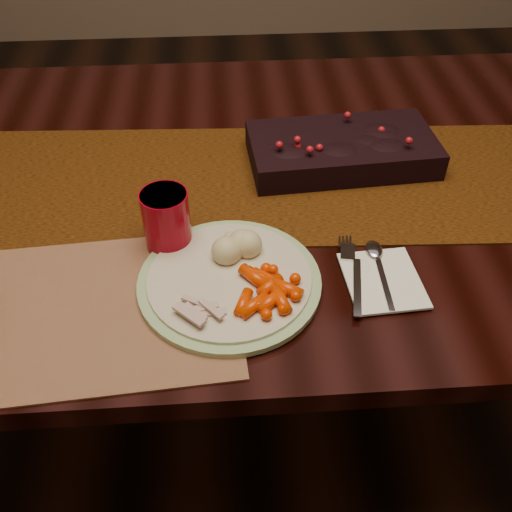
{
  "coord_description": "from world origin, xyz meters",
  "views": [
    {
      "loc": [
        -0.04,
        -0.91,
        1.39
      ],
      "look_at": [
        -0.0,
        -0.28,
        0.8
      ],
      "focal_mm": 40.0,
      "sensor_mm": 36.0,
      "label": 1
    }
  ],
  "objects": [
    {
      "name": "fork",
      "position": [
        0.15,
        -0.3,
        0.76
      ],
      "size": [
        0.05,
        0.16,
        0.0
      ],
      "primitive_type": null,
      "rotation": [
        0.0,
        0.0,
        -0.19
      ],
      "color": "silver",
      "rests_on": "napkin"
    },
    {
      "name": "baby_carrots",
      "position": [
        0.0,
        -0.33,
        0.78
      ],
      "size": [
        0.11,
        0.09,
        0.02
      ],
      "primitive_type": null,
      "rotation": [
        0.0,
        0.0,
        -0.08
      ],
      "color": "#E23400",
      "rests_on": "dinner_plate"
    },
    {
      "name": "floor",
      "position": [
        0.0,
        0.0,
        0.0
      ],
      "size": [
        5.0,
        5.0,
        0.0
      ],
      "primitive_type": "plane",
      "color": "black",
      "rests_on": "ground"
    },
    {
      "name": "dining_table",
      "position": [
        0.0,
        0.0,
        0.38
      ],
      "size": [
        1.8,
        1.0,
        0.75
      ],
      "primitive_type": "cube",
      "color": "black",
      "rests_on": "floor"
    },
    {
      "name": "mashed_potatoes",
      "position": [
        -0.03,
        -0.24,
        0.79
      ],
      "size": [
        0.08,
        0.07,
        0.04
      ],
      "primitive_type": null,
      "rotation": [
        0.0,
        0.0,
        -0.07
      ],
      "color": "#C1BA93",
      "rests_on": "dinner_plate"
    },
    {
      "name": "spoon",
      "position": [
        0.2,
        -0.29,
        0.76
      ],
      "size": [
        0.03,
        0.14,
        0.0
      ],
      "primitive_type": null,
      "rotation": [
        0.0,
        0.0,
        -0.03
      ],
      "color": "#AEAEC6",
      "rests_on": "napkin"
    },
    {
      "name": "turkey_shreds",
      "position": [
        -0.09,
        -0.36,
        0.78
      ],
      "size": [
        0.08,
        0.07,
        0.02
      ],
      "primitive_type": null,
      "rotation": [
        0.0,
        0.0,
        -0.13
      ],
      "color": "#D8A68E",
      "rests_on": "dinner_plate"
    },
    {
      "name": "dinner_plate",
      "position": [
        -0.04,
        -0.29,
        0.76
      ],
      "size": [
        0.35,
        0.35,
        0.02
      ],
      "primitive_type": "cylinder",
      "rotation": [
        0.0,
        0.0,
        -0.3
      ],
      "color": "beige",
      "rests_on": "placemat_main"
    },
    {
      "name": "placemat_main",
      "position": [
        -0.24,
        -0.33,
        0.75
      ],
      "size": [
        0.44,
        0.34,
        0.0
      ],
      "primitive_type": "cube",
      "rotation": [
        0.0,
        0.0,
        0.07
      ],
      "color": "brown",
      "rests_on": "dining_table"
    },
    {
      "name": "table_runner",
      "position": [
        -0.05,
        -0.02,
        0.75
      ],
      "size": [
        1.85,
        0.46,
        0.0
      ],
      "primitive_type": "cube",
      "rotation": [
        0.0,
        0.0,
        -0.04
      ],
      "color": "#503303",
      "rests_on": "dining_table"
    },
    {
      "name": "red_cup",
      "position": [
        -0.14,
        -0.2,
        0.81
      ],
      "size": [
        0.09,
        0.09,
        0.1
      ],
      "primitive_type": "cylinder",
      "rotation": [
        0.0,
        0.0,
        -0.19
      ],
      "color": "maroon",
      "rests_on": "placemat_main"
    },
    {
      "name": "centerpiece",
      "position": [
        0.19,
        0.03,
        0.79
      ],
      "size": [
        0.37,
        0.21,
        0.07
      ],
      "primitive_type": null,
      "rotation": [
        0.0,
        0.0,
        0.07
      ],
      "color": "black",
      "rests_on": "table_runner"
    },
    {
      "name": "napkin",
      "position": [
        0.2,
        -0.3,
        0.76
      ],
      "size": [
        0.12,
        0.14,
        0.0
      ],
      "primitive_type": "cube",
      "rotation": [
        0.0,
        0.0,
        0.07
      ],
      "color": "white",
      "rests_on": "placemat_main"
    }
  ]
}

